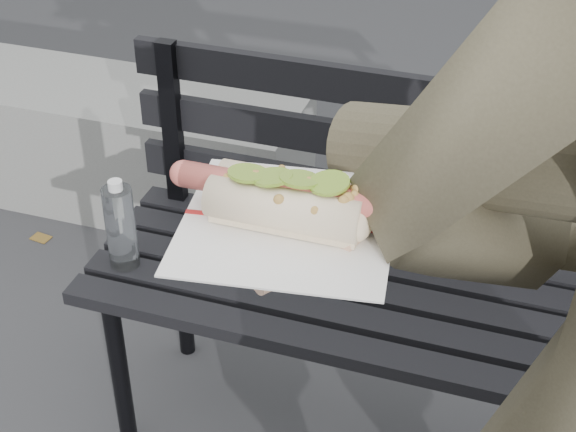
% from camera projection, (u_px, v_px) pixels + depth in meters
% --- Properties ---
extents(park_bench, '(1.50, 0.44, 0.88)m').
position_uv_depth(park_bench, '(441.00, 265.00, 1.82)').
color(park_bench, black).
rests_on(park_bench, ground).
extents(concrete_block, '(1.20, 0.40, 0.40)m').
position_uv_depth(concrete_block, '(122.00, 145.00, 2.87)').
color(concrete_block, slate).
rests_on(concrete_block, ground).
extents(held_hotdog, '(0.62, 0.30, 0.20)m').
position_uv_depth(held_hotdog, '(516.00, 186.00, 0.77)').
color(held_hotdog, '#453F2E').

